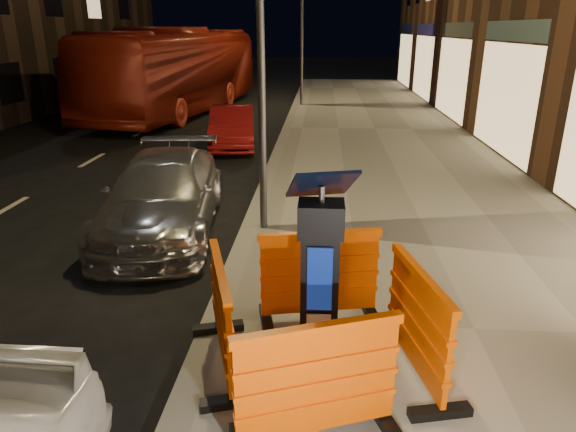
# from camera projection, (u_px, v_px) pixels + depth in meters

# --- Properties ---
(ground_plane) EXTENTS (120.00, 120.00, 0.00)m
(ground_plane) POSITION_uv_depth(u_px,v_px,m) (215.00, 330.00, 6.09)
(ground_plane) COLOR black
(ground_plane) RESTS_ON ground
(sidewalk) EXTENTS (6.00, 60.00, 0.15)m
(sidewalk) POSITION_uv_depth(u_px,v_px,m) (474.00, 334.00, 5.87)
(sidewalk) COLOR gray
(sidewalk) RESTS_ON ground
(kerb) EXTENTS (0.30, 60.00, 0.15)m
(kerb) POSITION_uv_depth(u_px,v_px,m) (215.00, 325.00, 6.06)
(kerb) COLOR slate
(kerb) RESTS_ON ground
(parking_kiosk) EXTENTS (0.76, 0.76, 1.97)m
(parking_kiosk) POSITION_uv_depth(u_px,v_px,m) (320.00, 281.00, 4.83)
(parking_kiosk) COLOR black
(parking_kiosk) RESTS_ON sidewalk
(barrier_front) EXTENTS (1.52, 1.02, 1.10)m
(barrier_front) POSITION_uv_depth(u_px,v_px,m) (317.00, 384.00, 4.09)
(barrier_front) COLOR #ED5100
(barrier_front) RESTS_ON sidewalk
(barrier_back) EXTENTS (1.50, 0.85, 1.10)m
(barrier_back) POSITION_uv_depth(u_px,v_px,m) (320.00, 276.00, 5.87)
(barrier_back) COLOR #ED5100
(barrier_back) RESTS_ON sidewalk
(barrier_kerbside) EXTENTS (0.96, 1.52, 1.10)m
(barrier_kerbside) POSITION_uv_depth(u_px,v_px,m) (222.00, 317.00, 5.04)
(barrier_kerbside) COLOR #ED5100
(barrier_kerbside) RESTS_ON sidewalk
(barrier_bldgside) EXTENTS (0.88, 1.50, 1.10)m
(barrier_bldgside) POSITION_uv_depth(u_px,v_px,m) (418.00, 324.00, 4.92)
(barrier_bldgside) COLOR #ED5100
(barrier_bldgside) RESTS_ON sidewalk
(car_silver) EXTENTS (2.32, 4.65, 1.30)m
(car_silver) POSITION_uv_depth(u_px,v_px,m) (166.00, 230.00, 9.12)
(car_silver) COLOR #B4B4B9
(car_silver) RESTS_ON ground
(car_red) EXTENTS (1.78, 3.74, 1.19)m
(car_red) POSITION_uv_depth(u_px,v_px,m) (233.00, 147.00, 15.45)
(car_red) COLOR maroon
(car_red) RESTS_ON ground
(bus_doubledecker) EXTENTS (4.58, 12.50, 3.40)m
(bus_doubledecker) POSITION_uv_depth(u_px,v_px,m) (182.00, 112.00, 21.71)
(bus_doubledecker) COLOR maroon
(bus_doubledecker) RESTS_ON ground
(street_lamp_mid) EXTENTS (0.12, 0.12, 6.00)m
(street_lamp_mid) POSITION_uv_depth(u_px,v_px,m) (261.00, 43.00, 7.79)
(street_lamp_mid) COLOR #3F3F44
(street_lamp_mid) RESTS_ON sidewalk
(street_lamp_far) EXTENTS (0.12, 0.12, 6.00)m
(street_lamp_far) POSITION_uv_depth(u_px,v_px,m) (302.00, 33.00, 21.84)
(street_lamp_far) COLOR #3F3F44
(street_lamp_far) RESTS_ON sidewalk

